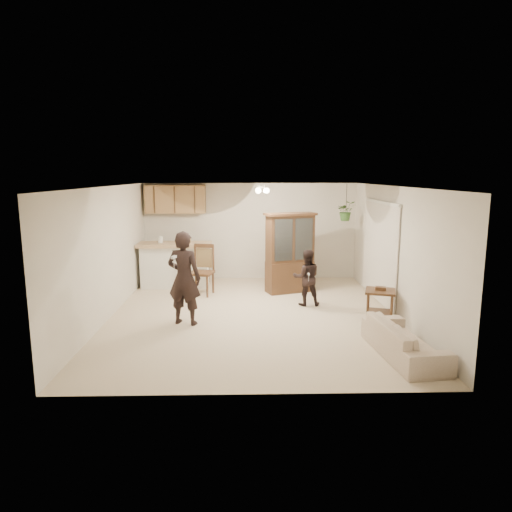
{
  "coord_description": "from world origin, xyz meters",
  "views": [
    {
      "loc": [
        -0.14,
        -8.58,
        2.73
      ],
      "look_at": [
        0.07,
        0.4,
        1.11
      ],
      "focal_mm": 32.0,
      "sensor_mm": 36.0,
      "label": 1
    }
  ],
  "objects_px": {
    "side_table": "(380,305)",
    "chair_hutch_right": "(278,268)",
    "adult": "(184,276)",
    "child": "(307,274)",
    "china_hutch": "(290,253)",
    "chair_hutch_left": "(199,271)",
    "sofa": "(404,333)",
    "chair_bar": "(201,281)"
  },
  "relations": [
    {
      "from": "child",
      "to": "china_hutch",
      "type": "xyz_separation_m",
      "value": [
        -0.24,
        1.12,
        0.24
      ]
    },
    {
      "from": "adult",
      "to": "side_table",
      "type": "distance_m",
      "value": 3.69
    },
    {
      "from": "sofa",
      "to": "chair_hutch_left",
      "type": "xyz_separation_m",
      "value": [
        -3.58,
        4.95,
        -0.08
      ]
    },
    {
      "from": "china_hutch",
      "to": "side_table",
      "type": "distance_m",
      "value": 2.71
    },
    {
      "from": "sofa",
      "to": "chair_hutch_right",
      "type": "relative_size",
      "value": 1.63
    },
    {
      "from": "child",
      "to": "side_table",
      "type": "relative_size",
      "value": 2.01
    },
    {
      "from": "china_hutch",
      "to": "chair_hutch_left",
      "type": "bearing_deg",
      "value": 135.4
    },
    {
      "from": "side_table",
      "to": "chair_hutch_right",
      "type": "xyz_separation_m",
      "value": [
        -1.69,
        3.3,
        0.02
      ]
    },
    {
      "from": "sofa",
      "to": "side_table",
      "type": "xyz_separation_m",
      "value": [
        0.13,
        1.71,
        -0.06
      ]
    },
    {
      "from": "chair_bar",
      "to": "side_table",
      "type": "bearing_deg",
      "value": -14.77
    },
    {
      "from": "chair_bar",
      "to": "child",
      "type": "bearing_deg",
      "value": -7.13
    },
    {
      "from": "side_table",
      "to": "chair_hutch_left",
      "type": "bearing_deg",
      "value": 138.91
    },
    {
      "from": "adult",
      "to": "child",
      "type": "relative_size",
      "value": 1.33
    },
    {
      "from": "child",
      "to": "sofa",
      "type": "bearing_deg",
      "value": 111.13
    },
    {
      "from": "sofa",
      "to": "side_table",
      "type": "bearing_deg",
      "value": -10.53
    },
    {
      "from": "china_hutch",
      "to": "side_table",
      "type": "xyz_separation_m",
      "value": [
        1.49,
        -2.19,
        -0.61
      ]
    },
    {
      "from": "adult",
      "to": "china_hutch",
      "type": "distance_m",
      "value": 3.14
    },
    {
      "from": "side_table",
      "to": "chair_hutch_left",
      "type": "height_order",
      "value": "chair_hutch_left"
    },
    {
      "from": "child",
      "to": "chair_hutch_left",
      "type": "distance_m",
      "value": 3.31
    },
    {
      "from": "side_table",
      "to": "chair_bar",
      "type": "distance_m",
      "value": 4.04
    },
    {
      "from": "sofa",
      "to": "child",
      "type": "bearing_deg",
      "value": 15.67
    },
    {
      "from": "child",
      "to": "chair_hutch_right",
      "type": "bearing_deg",
      "value": -79.55
    },
    {
      "from": "china_hutch",
      "to": "chair_hutch_right",
      "type": "bearing_deg",
      "value": 80.74
    },
    {
      "from": "china_hutch",
      "to": "chair_hutch_right",
      "type": "xyz_separation_m",
      "value": [
        -0.2,
        1.11,
        -0.59
      ]
    },
    {
      "from": "child",
      "to": "chair_bar",
      "type": "xyz_separation_m",
      "value": [
        -2.29,
        0.9,
        -0.35
      ]
    },
    {
      "from": "child",
      "to": "chair_hutch_right",
      "type": "xyz_separation_m",
      "value": [
        -0.44,
        2.23,
        -0.35
      ]
    },
    {
      "from": "side_table",
      "to": "sofa",
      "type": "bearing_deg",
      "value": -94.33
    },
    {
      "from": "china_hutch",
      "to": "chair_hutch_left",
      "type": "relative_size",
      "value": 1.85
    },
    {
      "from": "sofa",
      "to": "chair_bar",
      "type": "height_order",
      "value": "chair_bar"
    },
    {
      "from": "child",
      "to": "chair_bar",
      "type": "height_order",
      "value": "child"
    },
    {
      "from": "child",
      "to": "china_hutch",
      "type": "relative_size",
      "value": 0.73
    },
    {
      "from": "side_table",
      "to": "chair_hutch_right",
      "type": "relative_size",
      "value": 0.58
    },
    {
      "from": "chair_bar",
      "to": "chair_hutch_right",
      "type": "relative_size",
      "value": 0.99
    },
    {
      "from": "adult",
      "to": "chair_hutch_right",
      "type": "xyz_separation_m",
      "value": [
        1.95,
        3.4,
        -0.58
      ]
    },
    {
      "from": "sofa",
      "to": "adult",
      "type": "xyz_separation_m",
      "value": [
        -3.51,
        1.61,
        0.53
      ]
    },
    {
      "from": "china_hutch",
      "to": "sofa",
      "type": "bearing_deg",
      "value": -90.08
    },
    {
      "from": "side_table",
      "to": "chair_hutch_right",
      "type": "distance_m",
      "value": 3.71
    },
    {
      "from": "sofa",
      "to": "child",
      "type": "height_order",
      "value": "child"
    },
    {
      "from": "child",
      "to": "china_hutch",
      "type": "bearing_deg",
      "value": -78.43
    },
    {
      "from": "child",
      "to": "chair_bar",
      "type": "bearing_deg",
      "value": -22.2
    },
    {
      "from": "adult",
      "to": "chair_hutch_right",
      "type": "relative_size",
      "value": 1.56
    },
    {
      "from": "child",
      "to": "side_table",
      "type": "bearing_deg",
      "value": 138.66
    }
  ]
}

